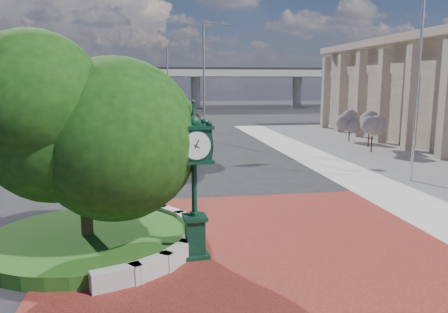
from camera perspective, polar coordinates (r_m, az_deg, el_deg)
ground at (r=14.49m, az=3.01°, el=-10.49°), size 200.00×200.00×0.00m
plaza at (r=13.57m, az=3.92°, el=-11.85°), size 12.00×12.00×0.04m
planter_wall at (r=14.11m, az=-7.96°, el=-9.98°), size 2.96×6.77×0.54m
grass_bed at (r=14.29m, az=-17.34°, el=-10.39°), size 6.10×6.10×0.40m
overpass at (r=83.34m, az=-7.40°, el=10.75°), size 90.00×12.00×7.50m
tree_planter at (r=13.51m, az=-18.10°, el=3.81°), size 5.20×5.20×6.33m
tree_street at (r=31.35m, az=-11.19°, el=6.34°), size 4.40×4.40×5.45m
post_clock at (r=12.23m, az=-3.90°, el=-2.37°), size 0.99×0.99×4.45m
parked_car at (r=51.52m, az=-4.25°, el=5.04°), size 2.86×4.90×1.56m
flagpole_a at (r=23.71m, az=24.17°, el=11.25°), size 1.77×0.60×11.65m
street_lamp_near at (r=38.09m, az=-2.29°, el=10.99°), size 2.23×0.49×9.94m
street_lamp_far at (r=52.94m, az=-7.12°, el=10.06°), size 2.05×0.36×9.12m
shrub_near at (r=32.77m, az=18.80°, el=3.26°), size 1.20×1.20×2.20m
shrub_mid at (r=35.06m, az=18.44°, el=3.67°), size 1.20×1.20×2.20m
shrub_far at (r=38.11m, az=16.10°, el=4.24°), size 1.20×1.20×2.20m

